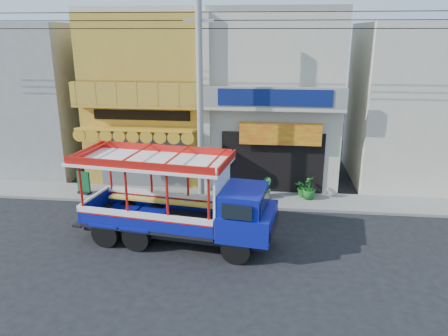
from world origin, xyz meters
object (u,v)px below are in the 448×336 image
at_px(green_sign, 84,184).
at_px(potted_plant_b, 266,188).
at_px(songthaew_truck, 190,203).
at_px(potted_plant_c, 309,187).
at_px(potted_plant_a, 303,187).
at_px(utility_pole, 203,88).

distance_m(green_sign, potted_plant_b, 8.25).
distance_m(songthaew_truck, potted_plant_c, 6.45).
distance_m(potted_plant_a, potted_plant_b, 1.71).
height_order(songthaew_truck, potted_plant_b, songthaew_truck).
xyz_separation_m(utility_pole, potted_plant_c, (4.50, 0.91, -4.39)).
bearing_deg(utility_pole, potted_plant_c, 11.40).
xyz_separation_m(utility_pole, potted_plant_a, (4.26, 1.22, -4.48)).
height_order(green_sign, potted_plant_c, same).
bearing_deg(potted_plant_a, potted_plant_b, 134.67).
distance_m(utility_pole, green_sign, 7.20).
bearing_deg(utility_pole, songthaew_truck, -88.76).
bearing_deg(green_sign, utility_pole, -3.81).
xyz_separation_m(potted_plant_b, potted_plant_c, (1.90, 0.11, 0.07)).
bearing_deg(utility_pole, potted_plant_a, 15.92).
height_order(songthaew_truck, potted_plant_c, songthaew_truck).
xyz_separation_m(potted_plant_a, potted_plant_b, (-1.66, -0.42, 0.03)).
height_order(songthaew_truck, green_sign, songthaew_truck).
bearing_deg(potted_plant_b, songthaew_truck, 131.61).
bearing_deg(potted_plant_a, green_sign, 125.36).
distance_m(green_sign, potted_plant_c, 10.15).
distance_m(potted_plant_b, potted_plant_c, 1.90).
height_order(utility_pole, potted_plant_a, utility_pole).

